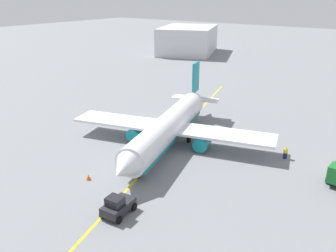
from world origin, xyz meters
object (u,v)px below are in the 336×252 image
object	(u,v)px
airplane	(169,127)
safety_cone_nose	(88,177)
refueling_worker	(285,153)
pushback_tug	(118,206)

from	to	relation	value
airplane	safety_cone_nose	bearing A→B (deg)	-5.57
refueling_worker	safety_cone_nose	size ratio (longest dim) A/B	2.56
refueling_worker	safety_cone_nose	distance (m)	26.19
refueling_worker	safety_cone_nose	xyz separation A→B (m)	(19.88, -17.04, -0.49)
airplane	pushback_tug	size ratio (longest dim) A/B	8.54
airplane	safety_cone_nose	world-z (taller)	airplane
pushback_tug	airplane	bearing A→B (deg)	-159.86
pushback_tug	refueling_worker	world-z (taller)	pushback_tug
airplane	safety_cone_nose	size ratio (longest dim) A/B	48.68
airplane	refueling_worker	distance (m)	16.64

